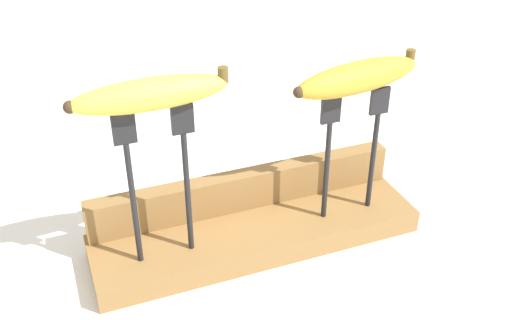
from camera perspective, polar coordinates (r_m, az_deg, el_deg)
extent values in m
plane|color=silver|center=(0.83, 0.00, -7.80)|extent=(3.00, 3.00, 0.00)
cube|color=olive|center=(0.82, 0.00, -6.94)|extent=(0.44, 0.12, 0.03)
cube|color=olive|center=(0.83, -1.15, -2.80)|extent=(0.43, 0.03, 0.05)
cylinder|color=black|center=(0.72, -11.53, -4.21)|extent=(0.01, 0.01, 0.17)
cube|color=black|center=(0.66, -12.43, 2.89)|extent=(0.03, 0.00, 0.04)
cylinder|color=black|center=(0.73, -6.51, -3.19)|extent=(0.01, 0.01, 0.17)
cube|color=black|center=(0.67, -7.01, 3.88)|extent=(0.03, 0.00, 0.04)
cylinder|color=black|center=(0.79, 6.71, -1.07)|extent=(0.01, 0.01, 0.14)
cube|color=black|center=(0.75, 7.13, 4.77)|extent=(0.03, 0.00, 0.04)
cylinder|color=black|center=(0.82, 11.00, -0.13)|extent=(0.01, 0.01, 0.14)
cube|color=black|center=(0.78, 11.66, 5.52)|extent=(0.03, 0.00, 0.04)
ellipsoid|color=#DBD147|center=(0.65, -9.98, 6.18)|extent=(0.18, 0.04, 0.04)
cylinder|color=brown|center=(0.67, -3.15, 8.07)|extent=(0.01, 0.01, 0.02)
sphere|color=#3F2D19|center=(0.64, -17.27, 4.81)|extent=(0.01, 0.01, 0.01)
ellipsoid|color=gold|center=(0.75, 9.69, 7.75)|extent=(0.19, 0.07, 0.04)
cylinder|color=brown|center=(0.80, 14.57, 9.42)|extent=(0.01, 0.01, 0.02)
sphere|color=#3F2D19|center=(0.70, 4.09, 6.43)|extent=(0.01, 0.01, 0.01)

